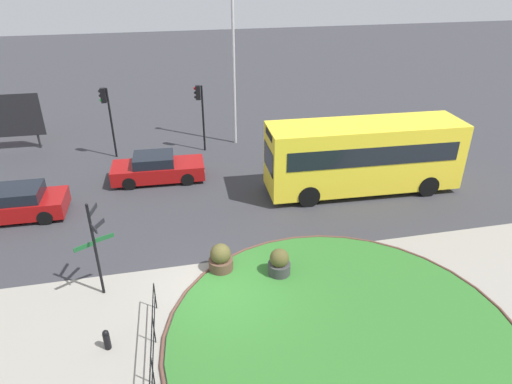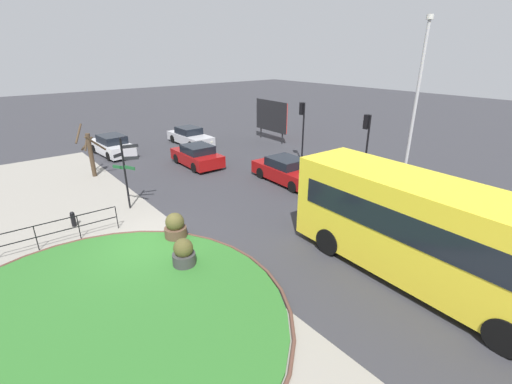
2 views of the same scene
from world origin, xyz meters
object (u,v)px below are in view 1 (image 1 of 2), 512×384
Objects in this scene: planter_near_signpost at (221,259)px; planter_kerbside at (279,264)px; traffic_light_near at (106,108)px; bus_yellow at (363,156)px; car_oncoming at (158,168)px; car_near_lane at (18,204)px; signpost_directional at (95,243)px; traffic_light_far at (200,104)px; billboard_left at (7,117)px; lamppost_tall at (234,66)px; bollard_foreground at (107,339)px.

planter_kerbside is (1.97, -0.68, -0.01)m from planter_near_signpost.
bus_yellow is at bearing 152.69° from traffic_light_near.
car_near_lane is at bearing -155.45° from car_oncoming.
bus_yellow is at bearing 24.35° from signpost_directional.
planter_kerbside is (1.39, -12.17, -2.29)m from traffic_light_far.
signpost_directional is 7.26m from car_near_lane.
car_oncoming is 10.14m from billboard_left.
signpost_directional is 0.88× the size of traffic_light_near.
car_oncoming is 0.54× the size of lamppost_tall.
lamppost_tall is at bearing 44.62° from car_oncoming.
traffic_light_near reaches higher than billboard_left.
traffic_light_far is 11.03m from billboard_left.
lamppost_tall reaches higher than car_near_lane.
planter_near_signpost is (4.40, -11.59, -2.36)m from traffic_light_near.
car_near_lane is 1.03× the size of traffic_light_near.
planter_kerbside reaches higher than bollard_foreground.
traffic_light_near is at bearing 110.81° from planter_near_signpost.
traffic_light_near is 1.03× the size of billboard_left.
billboard_left is at bearing 113.21° from signpost_directional.
lamppost_tall is 13.63m from planter_kerbside.
signpost_directional reaches higher than bus_yellow.
signpost_directional is 8.71m from car_oncoming.
planter_near_signpost is at bearing 4.58° from signpost_directional.
bollard_foreground is 0.18× the size of billboard_left.
car_near_lane is (-4.23, 8.54, 0.29)m from bollard_foreground.
planter_kerbside is (12.11, -14.64, -1.51)m from billboard_left.
planter_kerbside is (6.38, -12.27, -2.37)m from traffic_light_near.
lamppost_tall reaches higher than bus_yellow.
bollard_foreground is 0.62× the size of planter_near_signpost.
traffic_light_far is at bearing 87.07° from planter_near_signpost.
planter_near_signpost is at bearing 91.51° from traffic_light_far.
car_oncoming is at bearing 57.37° from traffic_light_far.
signpost_directional is at bearing -117.95° from lamppost_tall.
car_oncoming is 9.59m from planter_kerbside.
billboard_left reaches higher than planter_near_signpost.
bus_yellow is 2.40× the size of billboard_left.
planter_kerbside is at bearing 21.36° from bollard_foreground.
traffic_light_near is at bearing 91.86° from signpost_directional.
traffic_light_far is (4.99, -0.10, -0.08)m from traffic_light_near.
lamppost_tall is at bearing -172.17° from traffic_light_near.
bus_yellow is at bearing -57.01° from lamppost_tall.
bollard_foreground is 0.08× the size of lamppost_tall.
bus_yellow is at bearing 178.49° from car_near_lane.
car_near_lane is at bearing -73.71° from billboard_left.
lamppost_tall is (4.69, 4.26, 3.94)m from car_oncoming.
planter_kerbside is at bearing -3.46° from signpost_directional.
car_oncoming is 4.82m from traffic_light_near.
bollard_foreground is 18.12m from billboard_left.
traffic_light_far is (-6.90, 6.60, 0.99)m from bus_yellow.
billboard_left is at bearing -20.33° from traffic_light_near.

